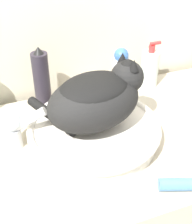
{
  "coord_description": "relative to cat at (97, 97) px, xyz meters",
  "views": [
    {
      "loc": [
        -0.29,
        -0.35,
        1.4
      ],
      "look_at": [
        -0.05,
        0.28,
        0.92
      ],
      "focal_mm": 50.0,
      "sensor_mm": 36.0,
      "label": 1
    }
  ],
  "objects": [
    {
      "name": "hairspray_can_black",
      "position": [
        -0.11,
        0.21,
        -0.04
      ],
      "size": [
        0.05,
        0.05,
        0.21
      ],
      "color": "#28232D",
      "rests_on": "vanity_counter"
    },
    {
      "name": "faucet",
      "position": [
        -0.22,
        0.04,
        -0.07
      ],
      "size": [
        0.13,
        0.06,
        0.12
      ],
      "rotation": [
        0.0,
        0.0,
        -0.22
      ],
      "color": "silver",
      "rests_on": "vanity_counter"
    },
    {
      "name": "lotion_bottle_white",
      "position": [
        0.17,
        0.21,
        -0.06
      ],
      "size": [
        0.05,
        0.05,
        0.16
      ],
      "color": "silver",
      "rests_on": "vanity_counter"
    },
    {
      "name": "sink_basin",
      "position": [
        -0.01,
        -0.0,
        -0.11
      ],
      "size": [
        0.38,
        0.38,
        0.06
      ],
      "color": "white",
      "rests_on": "vanity_counter"
    },
    {
      "name": "cream_tube",
      "position": [
        0.14,
        -0.25,
        -0.12
      ],
      "size": [
        0.14,
        0.08,
        0.04
      ],
      "rotation": [
        0.0,
        0.0,
        -0.34
      ],
      "color": "#4C7FB2",
      "rests_on": "vanity_counter"
    },
    {
      "name": "cat",
      "position": [
        0.0,
        0.0,
        0.0
      ],
      "size": [
        0.31,
        0.27,
        0.18
      ],
      "rotation": [
        0.0,
        0.0,
        0.2
      ],
      "color": "black",
      "rests_on": "sink_basin"
    },
    {
      "name": "vanity_counter",
      "position": [
        0.04,
        -0.01,
        -0.55
      ],
      "size": [
        1.11,
        0.57,
        0.82
      ],
      "color": "#B2A893",
      "rests_on": "ground_plane"
    },
    {
      "name": "soap_pump_bottle",
      "position": [
        0.28,
        0.21,
        -0.07
      ],
      "size": [
        0.06,
        0.06,
        0.17
      ],
      "color": "silver",
      "rests_on": "vanity_counter"
    }
  ]
}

